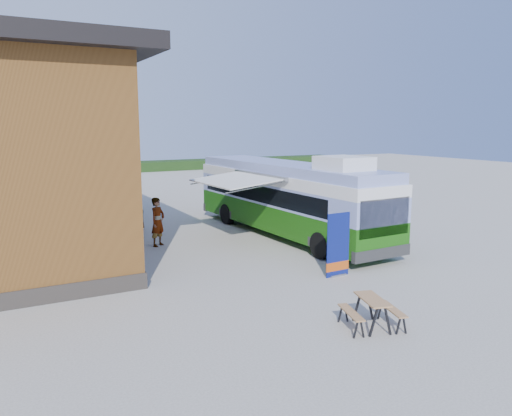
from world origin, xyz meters
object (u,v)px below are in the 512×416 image
bus (287,196)px  person_a (158,222)px  person_b (136,210)px  slurry_tanker (84,187)px  banner (338,251)px  picnic_table (372,306)px

bus → person_a: 5.82m
bus → person_b: size_ratio=6.88×
bus → slurry_tanker: size_ratio=2.01×
person_a → slurry_tanker: slurry_tanker is taller
bus → slurry_tanker: 13.05m
bus → person_a: bus is taller
bus → person_b: bearing=138.3°
banner → slurry_tanker: (-5.12, 17.11, 0.48)m
person_a → slurry_tanker: 10.35m
banner → slurry_tanker: bearing=104.5°
bus → banner: 6.36m
person_b → bus: bearing=98.5°
banner → picnic_table: banner is taller
bus → picnic_table: 10.55m
picnic_table → person_a: 10.84m
person_a → person_b: size_ratio=1.12×
person_a → slurry_tanker: (-1.19, 10.28, 0.35)m
banner → bus: bearing=71.4°
picnic_table → person_b: (-1.95, 14.45, 0.33)m
banner → person_b: 11.32m
picnic_table → person_a: size_ratio=0.80×
person_a → person_b: person_a is taller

